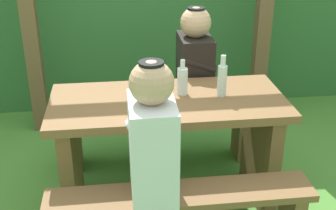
% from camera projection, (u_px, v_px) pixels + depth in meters
% --- Properties ---
extents(ground_plane, '(12.00, 12.00, 0.00)m').
position_uv_depth(ground_plane, '(168.00, 202.00, 2.95)').
color(ground_plane, '#4C8635').
extents(picnic_table, '(1.40, 0.64, 0.75)m').
position_uv_depth(picnic_table, '(168.00, 135.00, 2.73)').
color(picnic_table, brown).
rests_on(picnic_table, ground_plane).
extents(bench_far, '(1.40, 0.24, 0.46)m').
position_uv_depth(bench_far, '(159.00, 123.00, 3.28)').
color(bench_far, brown).
rests_on(bench_far, ground_plane).
extents(person_white_shirt, '(0.25, 0.35, 0.72)m').
position_uv_depth(person_white_shirt, '(152.00, 137.00, 2.14)').
color(person_white_shirt, silver).
rests_on(person_white_shirt, bench_near).
extents(person_black_coat, '(0.25, 0.35, 0.72)m').
position_uv_depth(person_black_coat, '(195.00, 62.00, 3.11)').
color(person_black_coat, black).
rests_on(person_black_coat, bench_far).
extents(drinking_glass, '(0.08, 0.08, 0.08)m').
position_uv_depth(drinking_glass, '(139.00, 89.00, 2.67)').
color(drinking_glass, silver).
rests_on(drinking_glass, picnic_table).
extents(bottle_left, '(0.07, 0.07, 0.24)m').
position_uv_depth(bottle_left, '(145.00, 93.00, 2.47)').
color(bottle_left, silver).
rests_on(bottle_left, picnic_table).
extents(bottle_right, '(0.06, 0.06, 0.22)m').
position_uv_depth(bottle_right, '(182.00, 80.00, 2.66)').
color(bottle_right, silver).
rests_on(bottle_right, picnic_table).
extents(bottle_center, '(0.06, 0.06, 0.25)m').
position_uv_depth(bottle_center, '(222.00, 79.00, 2.64)').
color(bottle_center, silver).
rests_on(bottle_center, picnic_table).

